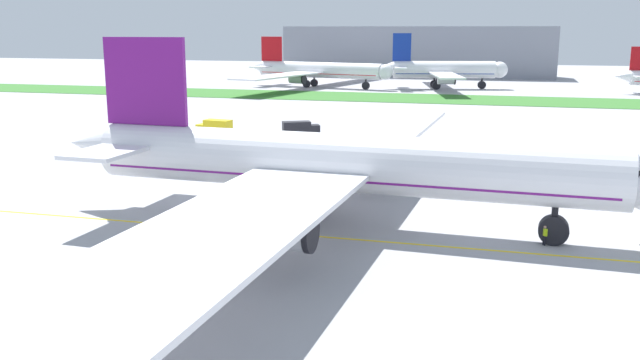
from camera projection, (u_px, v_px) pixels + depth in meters
ground_plane at (284, 235)px, 59.20m from camera, size 600.00×600.00×0.00m
apron_taxi_line at (285, 234)px, 59.54m from camera, size 280.00×0.36×0.01m
grass_median_strip at (433, 99)px, 173.32m from camera, size 320.00×24.00×0.10m
airliner_foreground at (335, 164)px, 61.00m from camera, size 55.76×89.62×16.56m
ground_crew_wingwalker_port at (545, 233)px, 56.18m from camera, size 0.44×0.51×1.67m
ground_crew_marshaller_front at (192, 254)px, 51.16m from camera, size 0.37×0.52×1.58m
ground_crew_wingwalker_starboard at (53, 292)px, 43.54m from camera, size 0.51×0.49×1.73m
service_truck_baggage_loader at (397, 134)px, 106.49m from camera, size 5.60×3.17×2.63m
service_truck_fuel_bowser at (301, 130)px, 108.95m from camera, size 6.09×4.38×3.01m
service_truck_catering_van at (215, 128)px, 111.53m from camera, size 6.06×3.18×2.94m
parked_airliner_far_left at (317, 70)px, 206.20m from camera, size 47.23×76.44×14.86m
parked_airliner_far_centre at (442, 70)px, 200.79m from camera, size 37.64×57.86×15.97m
terminal_building at (417, 51)px, 254.79m from camera, size 97.78×20.00×18.00m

